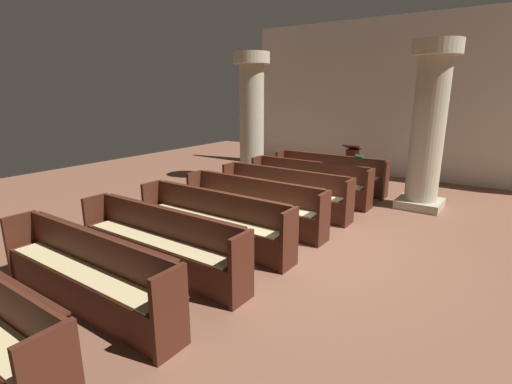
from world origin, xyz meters
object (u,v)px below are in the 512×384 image
Objects in this scene: pew_row_2 at (284,190)px; pew_row_3 at (253,202)px; pillar_aisle_side at (429,124)px; hymn_book at (360,157)px; lectern at (352,167)px; pew_row_4 at (213,219)px; pillar_far_side at (252,116)px; pew_row_6 at (85,270)px; pew_row_1 at (309,180)px; pew_row_0 at (329,172)px; pew_row_5 at (160,240)px.

pew_row_3 is at bearing -90.00° from pew_row_2.
pew_row_3 is 4.09m from pillar_aisle_side.
hymn_book is (0.71, 3.57, 0.43)m from pew_row_3.
pew_row_2 is 2.71× the size of lectern.
pillar_aisle_side reaches higher than hymn_book.
pillar_far_side is at bearing 117.88° from pew_row_4.
pillar_far_side is (-2.24, 6.49, 1.33)m from pew_row_6.
pew_row_2 is 4.50m from pew_row_6.
pillar_far_side is at bearing 158.85° from pew_row_1.
pillar_far_side is 3.21× the size of lectern.
pillar_aisle_side reaches higher than pew_row_4.
pew_row_6 is at bearing -90.00° from pew_row_2.
pew_row_3 and pew_row_4 have the same top height.
pillar_far_side reaches higher than pew_row_4.
hymn_book reaches higher than pew_row_0.
pew_row_0 is 1.00× the size of pew_row_2.
lectern is (0.22, 2.11, -0.02)m from pew_row_1.
pillar_aisle_side is at bearing -31.08° from lectern.
pew_row_5 is (0.00, -2.25, 0.00)m from pew_row_3.
pew_row_5 is at bearing -90.00° from pew_row_0.
pew_row_1 is 1.00× the size of pew_row_3.
pew_row_0 and pew_row_5 have the same top height.
pew_row_3 is 15.75× the size of hymn_book.
pew_row_1 is at bearing -118.33° from hymn_book.
pew_row_6 is at bearing -95.84° from hymn_book.
pew_row_4 is 4.98m from pillar_far_side.
pew_row_1 is 1.56m from hymn_book.
pillar_aisle_side is at bearing -6.42° from pew_row_0.
lectern reaches higher than pew_row_2.
hymn_book is (0.49, -0.80, 0.46)m from lectern.
pew_row_3 is 4.06m from pillar_far_side.
hymn_book is (2.95, 0.45, -0.90)m from pillar_far_side.
pew_row_6 is 6.99m from pillar_far_side.
pew_row_4 is 4.76m from hymn_book.
pew_row_1 is 15.75× the size of hymn_book.
lectern is at bearing 26.79° from pillar_far_side.
lectern is 1.04m from hymn_book.
pew_row_0 is at bearing 90.00° from pew_row_3.
pew_row_5 is (0.00, -1.12, 0.00)m from pew_row_4.
pew_row_6 is at bearing -90.00° from pew_row_5.
pillar_aisle_side is 3.21× the size of lectern.
pew_row_5 is at bearing -90.00° from pew_row_2.
lectern reaches higher than pew_row_0.
hymn_book reaches higher than pew_row_5.
lectern is 5.80× the size of hymn_book.
pew_row_2 is 0.85× the size of pillar_far_side.
hymn_book is (0.71, 4.69, 0.43)m from pew_row_4.
pew_row_2 is 3.37m from pew_row_5.
pillar_aisle_side is 2.77m from lectern.
pew_row_3 is at bearing 90.00° from pew_row_5.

